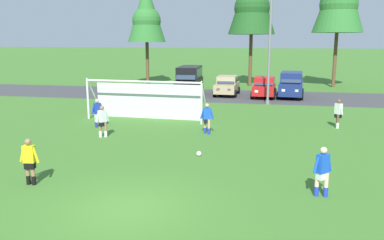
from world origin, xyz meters
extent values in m
plane|color=#3D7028|center=(0.00, 15.00, 0.00)|extent=(400.00, 400.00, 0.00)
cube|color=#3D3D3F|center=(0.00, 24.70, 0.00)|extent=(52.00, 8.40, 0.01)
sphere|color=white|center=(1.05, 5.78, 0.11)|extent=(0.22, 0.22, 0.22)
sphere|color=black|center=(1.05, 5.78, 0.12)|extent=(0.08, 0.08, 0.08)
sphere|color=red|center=(1.11, 5.78, 0.11)|extent=(0.07, 0.07, 0.07)
cylinder|color=white|center=(-0.02, 12.29, 1.22)|extent=(0.12, 0.12, 2.44)
cylinder|color=white|center=(-7.34, 12.53, 1.22)|extent=(0.12, 0.12, 2.44)
cylinder|color=white|center=(-3.68, 12.41, 2.44)|extent=(7.32, 0.36, 0.12)
cylinder|color=white|center=(0.01, 13.19, 1.34)|extent=(0.15, 1.95, 2.46)
cylinder|color=white|center=(-7.31, 13.43, 1.34)|extent=(0.15, 1.95, 2.46)
cube|color=silver|center=(-3.65, 13.41, 1.10)|extent=(6.95, 0.27, 2.20)
cylinder|color=#936B4C|center=(-4.12, 1.24, 0.40)|extent=(0.14, 0.14, 0.80)
cylinder|color=#936B4C|center=(-3.92, 1.24, 0.40)|extent=(0.14, 0.14, 0.80)
cylinder|color=black|center=(-4.12, 1.24, 0.16)|extent=(0.15, 0.15, 0.32)
cylinder|color=black|center=(-3.92, 1.24, 0.16)|extent=(0.15, 0.15, 0.32)
cube|color=black|center=(-4.02, 1.24, 0.72)|extent=(0.37, 0.27, 0.28)
cube|color=yellow|center=(-4.02, 1.24, 1.10)|extent=(0.41, 0.30, 0.60)
sphere|color=#936B4C|center=(-4.02, 1.24, 1.53)|extent=(0.22, 0.22, 0.22)
cylinder|color=yellow|center=(-4.27, 1.24, 1.08)|extent=(0.24, 0.13, 0.55)
cylinder|color=yellow|center=(-3.76, 1.24, 1.08)|extent=(0.24, 0.13, 0.55)
cylinder|color=beige|center=(5.58, 2.16, 0.40)|extent=(0.14, 0.14, 0.80)
cylinder|color=beige|center=(5.86, 2.15, 0.40)|extent=(0.14, 0.14, 0.80)
cylinder|color=#1E38B7|center=(5.58, 2.16, 0.16)|extent=(0.15, 0.15, 0.32)
cylinder|color=#1E38B7|center=(5.86, 2.15, 0.16)|extent=(0.15, 0.15, 0.32)
cube|color=silver|center=(5.72, 2.16, 0.72)|extent=(0.40, 0.39, 0.28)
cube|color=blue|center=(5.72, 2.16, 1.10)|extent=(0.44, 0.44, 0.60)
sphere|color=beige|center=(5.72, 2.16, 1.53)|extent=(0.22, 0.22, 0.22)
cylinder|color=blue|center=(5.51, 2.02, 1.08)|extent=(0.23, 0.22, 0.55)
cylinder|color=blue|center=(5.93, 2.30, 1.08)|extent=(0.23, 0.22, 0.55)
cylinder|color=beige|center=(-5.54, 10.28, 0.40)|extent=(0.14, 0.14, 0.80)
cylinder|color=beige|center=(-5.75, 10.20, 0.40)|extent=(0.14, 0.14, 0.80)
cylinder|color=#232D99|center=(-5.54, 10.28, 0.16)|extent=(0.15, 0.15, 0.32)
cylinder|color=#232D99|center=(-5.75, 10.20, 0.16)|extent=(0.15, 0.15, 0.32)
cube|color=silver|center=(-5.65, 10.24, 0.72)|extent=(0.39, 0.40, 0.28)
cube|color=#1E38B7|center=(-5.65, 10.24, 1.10)|extent=(0.43, 0.44, 0.60)
sphere|color=beige|center=(-5.65, 10.24, 1.53)|extent=(0.22, 0.22, 0.22)
cylinder|color=#1E38B7|center=(-5.45, 10.40, 1.08)|extent=(0.22, 0.23, 0.55)
cylinder|color=#1E38B7|center=(-5.84, 10.08, 1.08)|extent=(0.22, 0.23, 0.55)
cylinder|color=tan|center=(0.82, 9.86, 0.40)|extent=(0.14, 0.14, 0.80)
cylinder|color=tan|center=(0.59, 10.00, 0.40)|extent=(0.14, 0.14, 0.80)
cylinder|color=#1E38B7|center=(0.82, 9.86, 0.16)|extent=(0.15, 0.15, 0.32)
cylinder|color=#1E38B7|center=(0.59, 10.00, 0.16)|extent=(0.15, 0.15, 0.32)
cube|color=black|center=(0.70, 9.93, 0.72)|extent=(0.38, 0.28, 0.28)
cube|color=blue|center=(0.70, 9.93, 1.10)|extent=(0.42, 0.31, 0.60)
sphere|color=tan|center=(0.70, 9.93, 1.53)|extent=(0.22, 0.22, 0.22)
cylinder|color=blue|center=(0.96, 9.94, 1.08)|extent=(0.24, 0.14, 0.55)
cylinder|color=blue|center=(0.45, 9.92, 1.08)|extent=(0.24, 0.14, 0.55)
cylinder|color=brown|center=(7.71, 12.74, 0.40)|extent=(0.14, 0.14, 0.80)
cylinder|color=brown|center=(7.73, 13.02, 0.40)|extent=(0.14, 0.14, 0.80)
cylinder|color=white|center=(7.71, 12.74, 0.16)|extent=(0.15, 0.15, 0.32)
cylinder|color=white|center=(7.73, 13.02, 0.16)|extent=(0.15, 0.15, 0.32)
cube|color=black|center=(7.72, 12.88, 0.72)|extent=(0.39, 0.40, 0.28)
cube|color=silver|center=(7.72, 12.88, 1.10)|extent=(0.43, 0.44, 0.60)
sphere|color=brown|center=(7.72, 12.88, 1.53)|extent=(0.22, 0.22, 0.22)
cylinder|color=silver|center=(7.86, 12.67, 1.08)|extent=(0.22, 0.23, 0.55)
cylinder|color=silver|center=(7.58, 13.09, 1.08)|extent=(0.22, 0.23, 0.55)
cylinder|color=#936B4C|center=(-4.29, 8.19, 0.40)|extent=(0.14, 0.14, 0.80)
cylinder|color=#936B4C|center=(-4.55, 8.11, 0.40)|extent=(0.14, 0.14, 0.80)
cylinder|color=white|center=(-4.29, 8.19, 0.16)|extent=(0.15, 0.15, 0.32)
cylinder|color=white|center=(-4.55, 8.11, 0.16)|extent=(0.15, 0.15, 0.32)
cube|color=black|center=(-4.42, 8.15, 0.72)|extent=(0.37, 0.40, 0.28)
cube|color=white|center=(-4.42, 8.15, 1.10)|extent=(0.40, 0.45, 0.60)
sphere|color=#936B4C|center=(-4.42, 8.15, 1.53)|extent=(0.22, 0.22, 0.22)
cylinder|color=white|center=(-4.25, 8.34, 1.08)|extent=(0.20, 0.24, 0.55)
cylinder|color=white|center=(-4.58, 7.96, 1.08)|extent=(0.20, 0.24, 0.55)
cube|color=black|center=(-3.46, 24.92, 0.87)|extent=(2.20, 4.89, 1.10)
cube|color=black|center=(-3.47, 25.12, 1.97)|extent=(2.01, 4.19, 1.10)
cube|color=#28384C|center=(-3.37, 23.15, 1.95)|extent=(1.69, 0.55, 0.91)
cube|color=#28384C|center=(-2.56, 25.17, 1.97)|extent=(0.22, 3.48, 0.77)
cube|color=white|center=(-2.80, 22.59, 0.92)|extent=(0.28, 0.09, 0.20)
cube|color=white|center=(-3.88, 22.54, 0.92)|extent=(0.28, 0.09, 0.20)
cube|color=#B21414|center=(-3.04, 27.30, 0.92)|extent=(0.28, 0.09, 0.20)
cube|color=#B21414|center=(-4.12, 27.25, 0.92)|extent=(0.28, 0.09, 0.20)
cylinder|color=black|center=(-2.40, 23.48, 0.32)|extent=(0.27, 0.65, 0.64)
cylinder|color=black|center=(-4.36, 23.38, 0.32)|extent=(0.27, 0.65, 0.64)
cylinder|color=black|center=(-2.55, 26.46, 0.32)|extent=(0.27, 0.65, 0.64)
cylinder|color=black|center=(-4.51, 26.36, 0.32)|extent=(0.27, 0.65, 0.64)
cube|color=tan|center=(-0.02, 25.02, 0.70)|extent=(1.88, 4.23, 0.76)
cube|color=tan|center=(-0.02, 25.17, 1.40)|extent=(1.70, 2.13, 0.64)
cube|color=#28384C|center=(-0.04, 24.20, 1.38)|extent=(1.54, 0.34, 0.55)
cube|color=#28384C|center=(0.82, 25.16, 1.40)|extent=(0.07, 1.79, 0.45)
cube|color=white|center=(0.43, 22.95, 0.75)|extent=(0.28, 0.09, 0.20)
cube|color=white|center=(-0.56, 22.97, 0.75)|extent=(0.28, 0.09, 0.20)
cube|color=#B21414|center=(0.51, 27.07, 0.75)|extent=(0.28, 0.09, 0.20)
cube|color=#B21414|center=(-0.48, 27.09, 0.75)|extent=(0.28, 0.09, 0.20)
cylinder|color=black|center=(0.85, 23.71, 0.32)|extent=(0.25, 0.64, 0.64)
cylinder|color=black|center=(-0.95, 23.74, 0.32)|extent=(0.25, 0.64, 0.64)
cylinder|color=black|center=(0.90, 26.31, 0.32)|extent=(0.25, 0.64, 0.64)
cylinder|color=black|center=(-0.90, 26.34, 0.32)|extent=(0.25, 0.64, 0.64)
cube|color=red|center=(3.28, 24.46, 0.70)|extent=(1.93, 4.25, 0.76)
cube|color=red|center=(3.28, 24.61, 1.40)|extent=(1.72, 2.15, 0.64)
cube|color=#28384C|center=(3.25, 23.64, 1.38)|extent=(1.54, 0.36, 0.55)
cube|color=#28384C|center=(4.12, 24.58, 1.40)|extent=(0.10, 1.79, 0.45)
cube|color=white|center=(3.71, 22.39, 0.75)|extent=(0.28, 0.09, 0.20)
cube|color=white|center=(2.72, 22.42, 0.75)|extent=(0.28, 0.09, 0.20)
cube|color=#B21414|center=(3.83, 26.50, 0.75)|extent=(0.28, 0.09, 0.20)
cube|color=#B21414|center=(2.84, 26.53, 0.75)|extent=(0.28, 0.09, 0.20)
cylinder|color=black|center=(4.13, 23.13, 0.32)|extent=(0.26, 0.65, 0.64)
cylinder|color=black|center=(2.34, 23.19, 0.32)|extent=(0.26, 0.65, 0.64)
cylinder|color=black|center=(4.22, 25.73, 0.32)|extent=(0.26, 0.65, 0.64)
cylinder|color=black|center=(2.42, 25.79, 0.32)|extent=(0.26, 0.65, 0.64)
cube|color=navy|center=(5.55, 24.79, 0.82)|extent=(2.22, 4.72, 1.00)
cube|color=navy|center=(5.56, 24.99, 1.74)|extent=(1.95, 3.12, 0.84)
cube|color=#28384C|center=(5.46, 23.57, 1.72)|extent=(1.64, 0.49, 0.71)
cube|color=#28384C|center=(6.44, 24.93, 1.74)|extent=(0.22, 2.55, 0.59)
cube|color=white|center=(5.91, 22.50, 0.87)|extent=(0.28, 0.10, 0.20)
cube|color=white|center=(4.87, 22.57, 0.87)|extent=(0.28, 0.10, 0.20)
cube|color=#B21414|center=(6.23, 27.01, 0.87)|extent=(0.28, 0.10, 0.20)
cube|color=#B21414|center=(5.19, 27.08, 0.87)|extent=(0.28, 0.10, 0.20)
cylinder|color=black|center=(6.39, 23.30, 0.32)|extent=(0.28, 0.66, 0.64)
cylinder|color=black|center=(4.50, 23.44, 0.32)|extent=(0.28, 0.66, 0.64)
cylinder|color=black|center=(6.60, 26.15, 0.32)|extent=(0.28, 0.66, 0.64)
cylinder|color=black|center=(4.70, 26.28, 0.32)|extent=(0.28, 0.66, 0.64)
cylinder|color=brown|center=(-9.85, 32.50, 2.31)|extent=(0.36, 0.36, 4.63)
cone|color=#2D702D|center=(-9.85, 32.50, 7.87)|extent=(4.16, 4.16, 6.48)
sphere|color=#2D702D|center=(-9.85, 32.50, 6.89)|extent=(3.12, 3.12, 3.12)
cylinder|color=brown|center=(1.54, 32.63, 2.72)|extent=(0.36, 0.36, 5.43)
sphere|color=#1E511E|center=(1.54, 32.63, 8.09)|extent=(3.67, 3.67, 3.67)
cylinder|color=brown|center=(10.17, 33.33, 2.80)|extent=(0.36, 0.36, 5.60)
sphere|color=#2D702D|center=(10.17, 33.33, 8.34)|extent=(3.78, 3.78, 3.78)
cylinder|color=slate|center=(3.66, 20.61, 4.23)|extent=(0.18, 0.18, 8.45)
cylinder|color=slate|center=(3.66, 20.61, 0.15)|extent=(0.32, 0.32, 0.30)
camera|label=1|loc=(4.11, -10.52, 4.96)|focal=37.41mm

